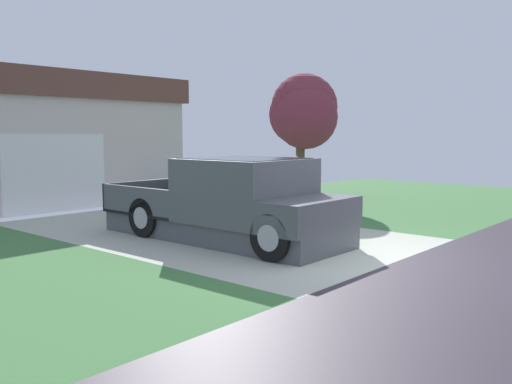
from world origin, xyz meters
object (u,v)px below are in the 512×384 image
Objects in this scene: person_with_hat at (296,187)px; wheeled_trash_bin at (193,184)px; pickup_truck at (238,204)px; front_yard_tree at (303,113)px; handbag at (303,228)px.

wheeled_trash_bin is (1.93, 5.40, -0.38)m from person_with_hat.
pickup_truck is 7.22m from front_yard_tree.
front_yard_tree is 4.09m from wheeled_trash_bin.
handbag is at bearing 62.34° from person_with_hat.
front_yard_tree is (4.60, 3.20, 1.80)m from person_with_hat.
person_with_hat is 0.41× the size of front_yard_tree.
pickup_truck is 1.67m from person_with_hat.
handbag is 6.07m from wheeled_trash_bin.
wheeled_trash_bin is at bearing -110.91° from person_with_hat.
pickup_truck is 5.03× the size of wheeled_trash_bin.
wheeled_trash_bin is (-2.67, 2.20, -2.18)m from front_yard_tree.
person_with_hat is 5.75m from wheeled_trash_bin.
front_yard_tree reaches higher than wheeled_trash_bin.
person_with_hat reaches higher than handbag.
pickup_truck is 1.32× the size of front_yard_tree.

